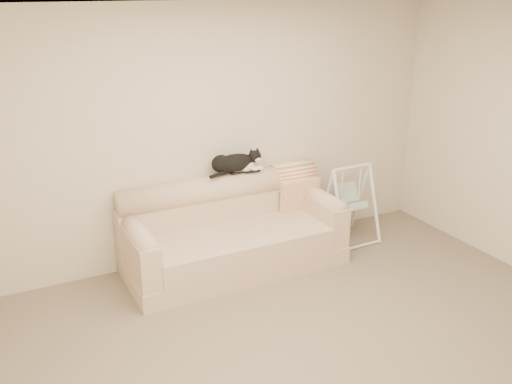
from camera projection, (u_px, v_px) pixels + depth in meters
ground_plane at (323, 346)px, 4.60m from camera, size 5.00×5.00×0.00m
room_shell at (331, 165)px, 4.07m from camera, size 5.04×4.04×2.60m
sofa at (232, 233)px, 5.80m from camera, size 2.20×0.93×0.90m
remote_a at (238, 172)px, 5.89m from camera, size 0.18×0.06×0.03m
remote_b at (252, 171)px, 5.93m from camera, size 0.17×0.06×0.02m
tuxedo_cat at (235, 163)px, 5.84m from camera, size 0.62×0.25×0.24m
throw_blanket at (293, 180)px, 6.22m from camera, size 0.46×0.38×0.58m
baby_swing at (349, 202)px, 6.38m from camera, size 0.55×0.58×0.88m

